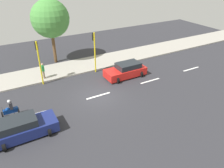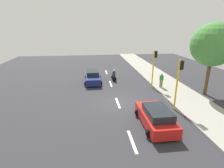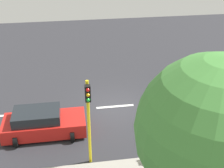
% 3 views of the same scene
% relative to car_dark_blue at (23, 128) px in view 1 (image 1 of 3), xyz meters
% --- Properties ---
extents(ground_plane, '(40.00, 60.00, 0.10)m').
position_rel_car_dark_blue_xyz_m(ground_plane, '(2.23, -6.89, -0.76)').
color(ground_plane, '#2D2D33').
extents(sidewalk, '(4.00, 60.00, 0.15)m').
position_rel_car_dark_blue_xyz_m(sidewalk, '(9.23, -6.89, -0.64)').
color(sidewalk, '#9E998E').
rests_on(sidewalk, ground).
extents(lane_stripe_far_north, '(0.20, 2.40, 0.01)m').
position_rel_car_dark_blue_xyz_m(lane_stripe_far_north, '(2.23, -18.89, -0.71)').
color(lane_stripe_far_north, white).
rests_on(lane_stripe_far_north, ground).
extents(lane_stripe_north, '(0.20, 2.40, 0.01)m').
position_rel_car_dark_blue_xyz_m(lane_stripe_north, '(2.23, -12.89, -0.71)').
color(lane_stripe_north, white).
rests_on(lane_stripe_north, ground).
extents(lane_stripe_mid, '(0.20, 2.40, 0.01)m').
position_rel_car_dark_blue_xyz_m(lane_stripe_mid, '(2.23, -6.89, -0.71)').
color(lane_stripe_mid, white).
rests_on(lane_stripe_mid, ground).
extents(lane_stripe_south, '(0.20, 2.40, 0.01)m').
position_rel_car_dark_blue_xyz_m(lane_stripe_south, '(2.23, -0.89, -0.71)').
color(lane_stripe_south, white).
rests_on(lane_stripe_south, ground).
extents(car_dark_blue, '(2.24, 4.44, 1.52)m').
position_rel_car_dark_blue_xyz_m(car_dark_blue, '(0.00, 0.00, 0.00)').
color(car_dark_blue, navy).
rests_on(car_dark_blue, ground).
extents(car_red, '(2.32, 4.45, 1.52)m').
position_rel_car_dark_blue_xyz_m(car_red, '(4.36, -11.24, 0.00)').
color(car_red, red).
rests_on(car_red, ground).
extents(motorcycle, '(0.60, 1.30, 1.53)m').
position_rel_car_dark_blue_xyz_m(motorcycle, '(2.84, 0.50, -0.07)').
color(motorcycle, black).
rests_on(motorcycle, ground).
extents(pedestrian_near_signal, '(0.40, 0.24, 1.69)m').
position_rel_car_dark_blue_xyz_m(pedestrian_near_signal, '(7.96, -3.36, 0.35)').
color(pedestrian_near_signal, '#72604C').
rests_on(pedestrian_near_signal, sidewalk).
extents(traffic_light_corner, '(0.49, 0.24, 4.50)m').
position_rel_car_dark_blue_xyz_m(traffic_light_corner, '(7.08, -8.88, 2.22)').
color(traffic_light_corner, yellow).
rests_on(traffic_light_corner, ground).
extents(traffic_light_midblock, '(0.49, 0.24, 4.50)m').
position_rel_car_dark_blue_xyz_m(traffic_light_midblock, '(7.08, -3.00, 2.22)').
color(traffic_light_midblock, yellow).
rests_on(traffic_light_midblock, ground).
extents(street_tree_north, '(4.34, 4.34, 7.47)m').
position_rel_car_dark_blue_xyz_m(street_tree_north, '(11.98, -5.78, 4.57)').
color(street_tree_north, brown).
rests_on(street_tree_north, ground).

